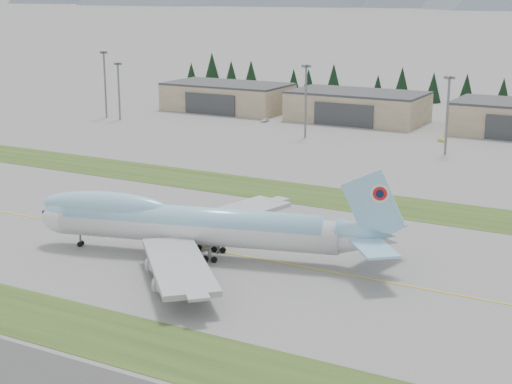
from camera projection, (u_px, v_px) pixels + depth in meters
The scene contains 10 objects.
ground at pixel (141, 237), 151.45m from camera, with size 7000.00×7000.00×0.00m, color #5E5E5C.
grass_strip_far at pixel (254, 187), 189.61m from camera, with size 400.00×18.00×0.08m, color #2C4719.
taxiway_line_main at pixel (141, 237), 151.45m from camera, with size 400.00×0.40×0.02m, color gold.
boeing_747_freighter at pixel (193, 224), 139.53m from camera, with size 67.66×56.42×17.80m.
hangar_left at pixel (227, 97), 309.91m from camera, with size 48.00×26.60×10.80m.
hangar_center at pixel (357, 106), 284.24m from camera, with size 48.00×26.60×10.80m.
floodlight_masts at pixel (334, 90), 245.08m from camera, with size 184.03×9.25×24.53m.
service_vehicle_a at pixel (265, 122), 283.53m from camera, with size 1.61×3.99×1.36m, color silver.
service_vehicle_b at pixel (442, 142), 246.47m from camera, with size 1.19×3.39×1.12m, color gold.
conifer_belt at pixel (464, 87), 325.36m from camera, with size 271.24×15.84×16.80m.
Camera 1 is at (89.16, -115.79, 46.40)m, focal length 55.00 mm.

